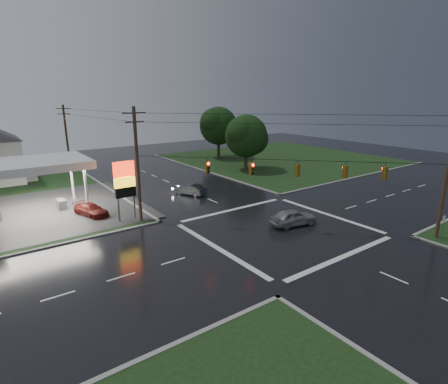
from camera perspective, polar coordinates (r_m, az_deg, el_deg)
ground at (r=32.89m, az=8.99°, el=-5.99°), size 120.00×120.00×0.00m
grass_ne at (r=68.43m, az=9.22°, el=5.38°), size 36.00×36.00×0.08m
pylon_sign at (r=34.83m, az=-15.92°, el=1.75°), size 2.00×0.35×6.00m
utility_pole_nw at (r=33.90m, az=-13.96°, el=4.48°), size 2.20×0.32×11.00m
utility_pole_se at (r=34.13m, az=32.62°, el=2.53°), size 2.20×0.32×11.00m
utility_pole_n at (r=61.06m, az=-24.30°, el=8.14°), size 2.20×0.32×10.50m
traffic_signals at (r=31.11m, az=9.55°, el=5.18°), size 26.87×26.87×1.47m
tree_ne_near at (r=56.77m, az=3.75°, el=9.10°), size 7.99×6.80×8.98m
tree_ne_far at (r=68.03m, az=-0.80°, el=10.74°), size 8.46×7.20×9.80m
car_north at (r=43.42m, az=-5.57°, el=0.45°), size 3.00×4.37×1.36m
car_crossing at (r=33.87m, az=11.22°, el=-4.05°), size 4.84×2.71×1.55m
car_pump at (r=38.27m, az=-20.89°, el=-2.74°), size 3.06×4.63×1.25m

